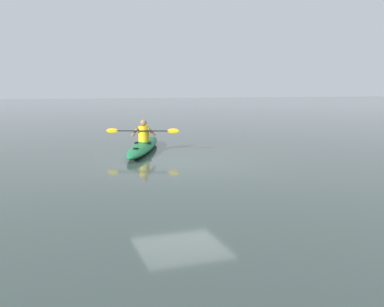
# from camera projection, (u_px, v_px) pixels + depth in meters

# --- Properties ---
(ground_plane) EXTENTS (160.00, 160.00, 0.00)m
(ground_plane) POSITION_uv_depth(u_px,v_px,m) (181.00, 163.00, 11.97)
(ground_plane) COLOR #384742
(kayak) EXTENTS (2.48, 4.93, 0.31)m
(kayak) POSITION_uv_depth(u_px,v_px,m) (144.00, 146.00, 14.19)
(kayak) COLOR #19723F
(kayak) RESTS_ON ground
(kayaker) EXTENTS (2.25, 0.93, 0.73)m
(kayaker) POSITION_uv_depth(u_px,v_px,m) (144.00, 132.00, 14.16)
(kayaker) COLOR yellow
(kayaker) RESTS_ON kayak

